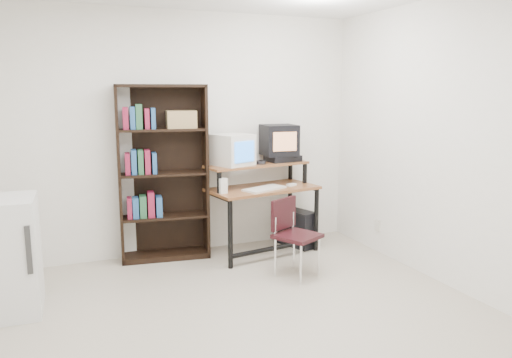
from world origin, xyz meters
name	(u,v)px	position (x,y,z in m)	size (l,w,h in m)	color
floor	(249,328)	(0.00, 0.00, -0.01)	(4.00, 4.00, 0.01)	#BBB09B
back_wall	(180,135)	(0.00, 2.00, 1.30)	(4.00, 0.01, 2.60)	white
front_wall	(459,229)	(0.00, -2.00, 1.30)	(4.00, 0.01, 2.60)	white
right_wall	(464,146)	(2.00, 0.00, 1.30)	(0.01, 4.00, 2.60)	white
computer_desk	(262,192)	(0.80, 1.62, 0.68)	(1.25, 0.76, 0.98)	brown
crt_monitor	(233,150)	(0.49, 1.71, 1.14)	(0.47, 0.47, 0.34)	beige
vcr	(283,159)	(1.11, 1.77, 1.01)	(0.36, 0.26, 0.08)	black
crt_tv	(279,140)	(1.08, 1.79, 1.22)	(0.39, 0.39, 0.34)	black
cd_spindle	(260,163)	(0.79, 1.66, 0.99)	(0.12, 0.12, 0.05)	#26262B
keyboard	(264,189)	(0.76, 1.48, 0.74)	(0.47, 0.21, 0.04)	beige
mousepad	(292,187)	(1.13, 1.56, 0.72)	(0.22, 0.18, 0.01)	black
mouse	(292,185)	(1.13, 1.56, 0.74)	(0.10, 0.06, 0.03)	white
desk_speaker	(222,186)	(0.29, 1.47, 0.80)	(0.08, 0.07, 0.17)	beige
pc_tower	(297,228)	(1.26, 1.68, 0.21)	(0.20, 0.45, 0.42)	black
school_chair	(292,229)	(0.80, 0.87, 0.45)	(0.50, 0.50, 0.75)	black
bookshelf	(163,171)	(-0.23, 1.86, 0.94)	(0.95, 0.42, 1.83)	black
mini_fridge	(1,257)	(-1.72, 0.99, 0.47)	(0.58, 0.59, 0.94)	silver
wall_outlet	(377,225)	(1.99, 1.15, 0.30)	(0.02, 0.08, 0.12)	beige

